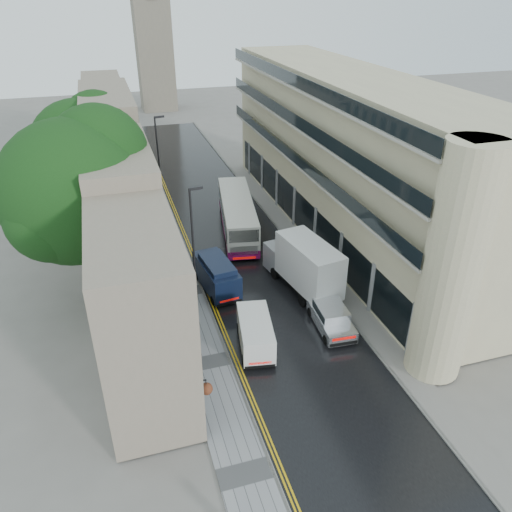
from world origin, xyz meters
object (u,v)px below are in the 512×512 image
tree_near (77,216)px  pedestrian (179,276)px  white_lorry (304,281)px  lamp_post_far (159,162)px  silver_hatchback (327,333)px  cream_bus (227,232)px  navy_van (213,289)px  white_van (244,351)px  tree_far (83,165)px  lamp_post_near (193,245)px

tree_near → pedestrian: bearing=2.8°
white_lorry → lamp_post_far: lamp_post_far is taller
white_lorry → silver_hatchback: bearing=-101.1°
cream_bus → white_lorry: size_ratio=1.46×
tree_near → navy_van: tree_near is taller
white_lorry → navy_van: (-6.12, 2.11, -0.81)m
silver_hatchback → white_van: white_van is taller
tree_far → navy_van: bearing=-63.0°
white_van → lamp_post_far: 27.04m
navy_van → lamp_post_far: bearing=85.7°
lamp_post_near → lamp_post_far: size_ratio=0.94×
tree_far → lamp_post_far: bearing=28.9°
tree_far → lamp_post_near: 16.37m
white_lorry → lamp_post_near: (-7.11, 3.37, 2.22)m
lamp_post_near → white_lorry: bearing=-30.0°
white_lorry → lamp_post_near: bearing=145.4°
silver_hatchback → lamp_post_near: (-6.97, 7.89, 3.51)m
cream_bus → lamp_post_far: lamp_post_far is taller
tree_far → silver_hatchback: tree_far is taller
tree_near → lamp_post_far: tree_near is taller
lamp_post_near → tree_near: bearing=162.9°
tree_near → white_lorry: tree_near is taller
pedestrian → lamp_post_near: bearing=113.7°
tree_near → lamp_post_near: 7.99m
cream_bus → white_lorry: bearing=-63.1°
white_van → navy_van: size_ratio=0.88×
tree_far → navy_van: size_ratio=2.38×
tree_near → lamp_post_near: (7.39, -1.63, -2.56)m
tree_near → lamp_post_far: bearing=66.3°
pedestrian → lamp_post_far: size_ratio=0.18×
tree_far → navy_van: (8.08, -15.89, -4.88)m
lamp_post_near → silver_hatchback: bearing=-53.2°
lamp_post_far → cream_bus: bearing=-82.2°
tree_far → navy_van: tree_far is taller
silver_hatchback → navy_van: bearing=135.9°
lamp_post_near → white_van: bearing=-85.4°
pedestrian → lamp_post_far: bearing=-96.5°
silver_hatchback → tree_far: bearing=125.8°
white_van → tree_near: bearing=141.5°
tree_near → cream_bus: tree_near is taller
cream_bus → lamp_post_near: 8.29m
white_lorry → white_van: bearing=-149.3°
cream_bus → silver_hatchback: size_ratio=2.63×
tree_far → silver_hatchback: (14.06, -22.52, -5.36)m
navy_van → lamp_post_far: (-0.96, 19.82, 3.28)m
cream_bus → white_lorry: (3.07, -10.07, 0.51)m
white_lorry → cream_bus: bearing=97.7°
silver_hatchback → white_van: bearing=-172.9°
white_lorry → navy_van: 6.53m
white_lorry → lamp_post_far: 23.18m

